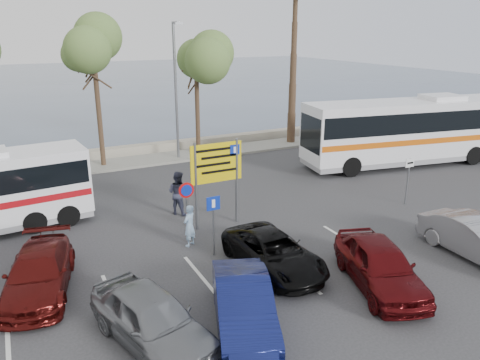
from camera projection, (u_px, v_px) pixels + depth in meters
name	position (u px, v px, depth m)	size (l,w,h in m)	color
ground	(229.00, 263.00, 16.30)	(120.00, 120.00, 0.00)	#303032
kerb_strip	(129.00, 163.00, 28.17)	(44.00, 2.40, 0.15)	gray
seawall	(121.00, 152.00, 29.80)	(48.00, 0.80, 0.60)	gray
sea	(50.00, 85.00, 67.26)	(140.00, 140.00, 0.00)	#3D4F63
tree_mid	(93.00, 50.00, 25.48)	(3.20, 3.20, 8.00)	#382619
tree_right	(196.00, 56.00, 28.20)	(3.20, 3.20, 7.40)	#382619
street_lamp_right	(176.00, 85.00, 27.63)	(0.45, 1.15, 8.01)	slate
direction_sign	(217.00, 169.00, 18.69)	(2.20, 0.12, 3.60)	slate
sign_no_stop	(187.00, 202.00, 17.58)	(0.60, 0.08, 2.35)	slate
sign_parking	(213.00, 217.00, 16.43)	(0.50, 0.07, 2.25)	slate
sign_taxi	(408.00, 175.00, 21.31)	(0.50, 0.07, 2.20)	slate
lane_markings	(210.00, 284.00, 14.96)	(12.02, 4.20, 0.01)	silver
coach_bus_right	(410.00, 133.00, 27.64)	(13.28, 4.92, 4.05)	white
car_silver_a	(152.00, 319.00, 11.96)	(1.73, 4.29, 1.46)	slate
car_blue	(244.00, 305.00, 12.59)	(1.49, 4.27, 1.41)	#10164B
car_maroon	(39.00, 273.00, 14.36)	(1.82, 4.48, 1.30)	#4C0E0C
car_red	(380.00, 265.00, 14.63)	(1.76, 4.39, 1.49)	#4F0B0D
suv_black	(274.00, 252.00, 15.74)	(2.03, 4.39, 1.22)	black
car_silver_b	(477.00, 238.00, 16.56)	(1.50, 4.30, 1.42)	gray
pedestrian_near	(189.00, 226.00, 17.39)	(0.59, 0.39, 1.61)	#98BBDD
pedestrian_far	(178.00, 193.00, 20.35)	(0.94, 0.73, 1.94)	#35384F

